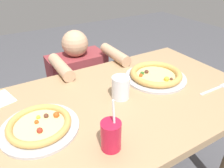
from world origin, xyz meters
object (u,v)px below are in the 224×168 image
(pizza_near, at_px, (40,125))
(fork, at_px, (215,89))
(diner_seated, at_px, (80,95))
(water_cup_clear, at_px, (121,87))
(pizza_far, at_px, (156,75))
(drink_cup_colored, at_px, (111,135))

(pizza_near, bearing_deg, fork, -10.69)
(diner_seated, bearing_deg, pizza_near, -123.08)
(water_cup_clear, xyz_separation_m, fork, (0.46, -0.19, -0.05))
(fork, bearing_deg, pizza_far, 127.89)
(drink_cup_colored, relative_size, water_cup_clear, 1.81)
(pizza_near, height_order, pizza_far, pizza_far)
(pizza_far, relative_size, water_cup_clear, 3.08)
(pizza_far, relative_size, fork, 1.68)
(drink_cup_colored, relative_size, diner_seated, 0.22)
(drink_cup_colored, height_order, fork, drink_cup_colored)
(pizza_near, relative_size, fork, 1.53)
(drink_cup_colored, xyz_separation_m, diner_seated, (0.23, 0.88, -0.41))
(pizza_near, relative_size, diner_seated, 0.34)
(pizza_near, distance_m, water_cup_clear, 0.40)
(pizza_far, xyz_separation_m, water_cup_clear, (-0.27, -0.06, 0.04))
(fork, bearing_deg, pizza_near, 169.31)
(pizza_far, distance_m, drink_cup_colored, 0.57)
(fork, xyz_separation_m, diner_seated, (-0.44, 0.81, -0.35))
(fork, bearing_deg, water_cup_clear, 157.91)
(pizza_far, bearing_deg, drink_cup_colored, -146.67)
(pizza_far, distance_m, fork, 0.31)
(fork, height_order, diner_seated, diner_seated)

